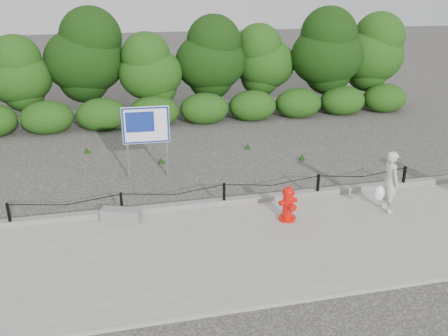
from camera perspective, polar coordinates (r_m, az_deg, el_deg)
name	(u,v)px	position (r m, az deg, el deg)	size (l,w,h in m)	color
ground	(224,208)	(11.94, 0.02, -4.83)	(90.00, 90.00, 0.00)	#2D2B28
sidewalk	(245,247)	(10.22, 2.58, -9.48)	(14.00, 4.00, 0.08)	gray
curb	(224,202)	(11.92, -0.04, -4.08)	(14.00, 0.22, 0.14)	slate
chain_barrier	(224,191)	(11.74, 0.02, -2.83)	(10.06, 0.06, 0.60)	black
treeline	(178,58)	(19.74, -5.57, 13.02)	(20.40, 3.59, 4.38)	black
fire_hydrant	(288,204)	(11.12, 7.73, -4.31)	(0.48, 0.50, 0.86)	red
pedestrian	(389,182)	(12.02, 19.28, -1.61)	(0.67, 0.56, 1.52)	#BBB9A0
concrete_block	(121,215)	(11.37, -12.29, -5.52)	(0.91, 0.32, 0.29)	slate
advertising_sign	(146,128)	(13.44, -9.38, 4.73)	(1.31, 0.15, 2.10)	slate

